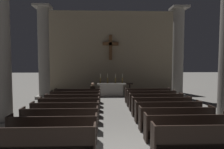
# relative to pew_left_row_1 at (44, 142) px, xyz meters

# --- Properties ---
(pew_left_row_1) EXTENTS (2.92, 0.50, 0.95)m
(pew_left_row_1) POSITION_rel_pew_left_row_1_xyz_m (0.00, 0.00, 0.00)
(pew_left_row_1) COLOR black
(pew_left_row_1) RESTS_ON ground
(pew_left_row_2) EXTENTS (2.92, 0.50, 0.95)m
(pew_left_row_2) POSITION_rel_pew_left_row_1_xyz_m (0.00, 1.06, 0.00)
(pew_left_row_2) COLOR black
(pew_left_row_2) RESTS_ON ground
(pew_left_row_3) EXTENTS (2.92, 0.50, 0.95)m
(pew_left_row_3) POSITION_rel_pew_left_row_1_xyz_m (0.00, 2.12, 0.00)
(pew_left_row_3) COLOR black
(pew_left_row_3) RESTS_ON ground
(pew_left_row_4) EXTENTS (2.92, 0.50, 0.95)m
(pew_left_row_4) POSITION_rel_pew_left_row_1_xyz_m (0.00, 3.17, 0.00)
(pew_left_row_4) COLOR black
(pew_left_row_4) RESTS_ON ground
(pew_left_row_5) EXTENTS (2.92, 0.50, 0.95)m
(pew_left_row_5) POSITION_rel_pew_left_row_1_xyz_m (0.00, 4.23, 0.00)
(pew_left_row_5) COLOR black
(pew_left_row_5) RESTS_ON ground
(pew_left_row_6) EXTENTS (2.92, 0.50, 0.95)m
(pew_left_row_6) POSITION_rel_pew_left_row_1_xyz_m (0.00, 5.29, 0.00)
(pew_left_row_6) COLOR black
(pew_left_row_6) RESTS_ON ground
(pew_left_row_7) EXTENTS (2.92, 0.50, 0.95)m
(pew_left_row_7) POSITION_rel_pew_left_row_1_xyz_m (0.00, 6.35, 0.00)
(pew_left_row_7) COLOR black
(pew_left_row_7) RESTS_ON ground
(pew_left_row_8) EXTENTS (2.92, 0.50, 0.95)m
(pew_left_row_8) POSITION_rel_pew_left_row_1_xyz_m (0.00, 7.41, 0.00)
(pew_left_row_8) COLOR black
(pew_left_row_8) RESTS_ON ground
(pew_right_row_1) EXTENTS (2.92, 0.50, 0.95)m
(pew_right_row_1) POSITION_rel_pew_left_row_1_xyz_m (4.54, 0.00, 0.00)
(pew_right_row_1) COLOR black
(pew_right_row_1) RESTS_ON ground
(pew_right_row_2) EXTENTS (2.92, 0.50, 0.95)m
(pew_right_row_2) POSITION_rel_pew_left_row_1_xyz_m (4.54, 1.06, 0.00)
(pew_right_row_2) COLOR black
(pew_right_row_2) RESTS_ON ground
(pew_right_row_3) EXTENTS (2.92, 0.50, 0.95)m
(pew_right_row_3) POSITION_rel_pew_left_row_1_xyz_m (4.54, 2.12, 0.00)
(pew_right_row_3) COLOR black
(pew_right_row_3) RESTS_ON ground
(pew_right_row_4) EXTENTS (2.92, 0.50, 0.95)m
(pew_right_row_4) POSITION_rel_pew_left_row_1_xyz_m (4.54, 3.17, 0.00)
(pew_right_row_4) COLOR black
(pew_right_row_4) RESTS_ON ground
(pew_right_row_5) EXTENTS (2.92, 0.50, 0.95)m
(pew_right_row_5) POSITION_rel_pew_left_row_1_xyz_m (4.54, 4.23, 0.00)
(pew_right_row_5) COLOR black
(pew_right_row_5) RESTS_ON ground
(pew_right_row_6) EXTENTS (2.92, 0.50, 0.95)m
(pew_right_row_6) POSITION_rel_pew_left_row_1_xyz_m (4.54, 5.29, 0.00)
(pew_right_row_6) COLOR black
(pew_right_row_6) RESTS_ON ground
(pew_right_row_7) EXTENTS (2.92, 0.50, 0.95)m
(pew_right_row_7) POSITION_rel_pew_left_row_1_xyz_m (4.54, 6.35, 0.00)
(pew_right_row_7) COLOR black
(pew_right_row_7) RESTS_ON ground
(pew_right_row_8) EXTENTS (2.92, 0.50, 0.95)m
(pew_right_row_8) POSITION_rel_pew_left_row_1_xyz_m (4.54, 7.41, 0.00)
(pew_right_row_8) COLOR black
(pew_right_row_8) RESTS_ON ground
(column_left_nearest) EXTENTS (1.18, 1.18, 6.64)m
(column_left_nearest) POSITION_rel_pew_left_row_1_xyz_m (-2.63, 3.08, 2.76)
(column_left_nearest) COLOR gray
(column_left_nearest) RESTS_ON ground
(column_left_second) EXTENTS (1.18, 1.18, 6.64)m
(column_left_second) POSITION_rel_pew_left_row_1_xyz_m (-2.63, 9.18, 2.76)
(column_left_second) COLOR gray
(column_left_second) RESTS_ON ground
(column_right_second) EXTENTS (1.18, 1.18, 6.64)m
(column_right_second) POSITION_rel_pew_left_row_1_xyz_m (7.17, 9.18, 2.76)
(column_right_second) COLOR gray
(column_right_second) RESTS_ON ground
(altar) EXTENTS (2.20, 0.90, 1.01)m
(altar) POSITION_rel_pew_left_row_1_xyz_m (2.27, 9.89, 0.06)
(altar) COLOR #BCB7AD
(altar) RESTS_ON ground
(candlestick_outer_left) EXTENTS (0.16, 0.16, 0.72)m
(candlestick_outer_left) POSITION_rel_pew_left_row_1_xyz_m (1.42, 9.89, 0.77)
(candlestick_outer_left) COLOR #B79338
(candlestick_outer_left) RESTS_ON altar
(candlestick_inner_left) EXTENTS (0.16, 0.16, 0.72)m
(candlestick_inner_left) POSITION_rel_pew_left_row_1_xyz_m (1.97, 9.89, 0.77)
(candlestick_inner_left) COLOR #B79338
(candlestick_inner_left) RESTS_ON altar
(candlestick_inner_right) EXTENTS (0.16, 0.16, 0.72)m
(candlestick_inner_right) POSITION_rel_pew_left_row_1_xyz_m (2.57, 9.89, 0.77)
(candlestick_inner_right) COLOR #B79338
(candlestick_inner_right) RESTS_ON altar
(candlestick_outer_right) EXTENTS (0.16, 0.16, 0.72)m
(candlestick_outer_right) POSITION_rel_pew_left_row_1_xyz_m (3.12, 9.89, 0.77)
(candlestick_outer_right) COLOR #B79338
(candlestick_outer_right) RESTS_ON altar
(apse_with_cross) EXTENTS (11.06, 0.51, 7.01)m
(apse_with_cross) POSITION_rel_pew_left_row_1_xyz_m (2.27, 12.22, 3.04)
(apse_with_cross) COLOR gray
(apse_with_cross) RESTS_ON ground
(lectern) EXTENTS (0.44, 0.36, 1.15)m
(lectern) POSITION_rel_pew_left_row_1_xyz_m (3.54, 8.69, 0.07)
(lectern) COLOR black
(lectern) RESTS_ON ground
(lone_worshipper) EXTENTS (0.32, 0.43, 1.32)m
(lone_worshipper) POSITION_rel_pew_left_row_1_xyz_m (0.97, 7.44, 0.22)
(lone_worshipper) COLOR #26262B
(lone_worshipper) RESTS_ON ground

